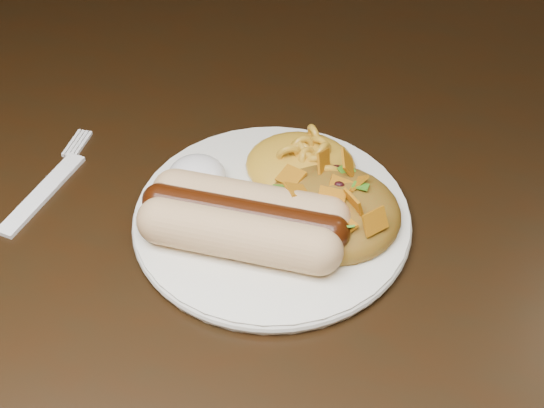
# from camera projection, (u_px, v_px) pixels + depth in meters

# --- Properties ---
(table) EXTENTS (1.60, 0.90, 0.75)m
(table) POSITION_uv_depth(u_px,v_px,m) (223.00, 240.00, 0.70)
(table) COLOR black
(table) RESTS_ON floor
(plate) EXTENTS (0.25, 0.25, 0.01)m
(plate) POSITION_uv_depth(u_px,v_px,m) (272.00, 218.00, 0.59)
(plate) COLOR white
(plate) RESTS_ON table
(hotdog) EXTENTS (0.13, 0.07, 0.04)m
(hotdog) POSITION_uv_depth(u_px,v_px,m) (244.00, 219.00, 0.55)
(hotdog) COLOR #D6B972
(hotdog) RESTS_ON plate
(mac_and_cheese) EXTENTS (0.11, 0.11, 0.03)m
(mac_and_cheese) POSITION_uv_depth(u_px,v_px,m) (301.00, 153.00, 0.61)
(mac_and_cheese) COLOR gold
(mac_and_cheese) RESTS_ON plate
(sour_cream) EXTENTS (0.06, 0.06, 0.03)m
(sour_cream) POSITION_uv_depth(u_px,v_px,m) (196.00, 171.00, 0.60)
(sour_cream) COLOR white
(sour_cream) RESTS_ON plate
(taco_salad) EXTENTS (0.11, 0.10, 0.05)m
(taco_salad) POSITION_uv_depth(u_px,v_px,m) (332.00, 202.00, 0.57)
(taco_salad) COLOR #9A2D08
(taco_salad) RESTS_ON plate
(fork) EXTENTS (0.05, 0.16, 0.00)m
(fork) POSITION_uv_depth(u_px,v_px,m) (42.00, 194.00, 0.61)
(fork) COLOR white
(fork) RESTS_ON table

